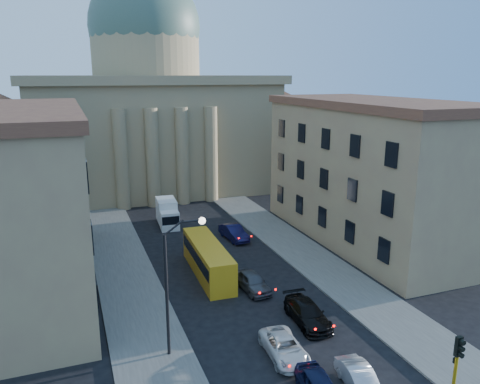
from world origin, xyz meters
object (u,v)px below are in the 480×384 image
object	(u,v)px
city_bus	(208,258)
traffic_light	(456,367)
street_lamp	(175,276)
car_right_near	(360,380)
box_truck	(167,214)

from	to	relation	value
city_bus	traffic_light	bearing A→B (deg)	-69.57
street_lamp	car_right_near	distance (m)	12.08
traffic_light	box_truck	distance (m)	36.82
street_lamp	box_truck	distance (m)	26.80
box_truck	city_bus	bearing A→B (deg)	-84.48
traffic_light	city_bus	bearing A→B (deg)	108.38
car_right_near	box_truck	xyz separation A→B (m)	(-3.82, 33.02, 0.72)
street_lamp	city_bus	world-z (taller)	street_lamp
car_right_near	box_truck	size ratio (longest dim) A/B	0.74
city_bus	box_truck	size ratio (longest dim) A/B	1.85
street_lamp	car_right_near	size ratio (longest dim) A/B	2.20
traffic_light	box_truck	xyz separation A→B (m)	(-7.37, 36.05, -1.21)
traffic_light	street_lamp	distance (m)	16.06
street_lamp	car_right_near	bearing A→B (deg)	-38.62
street_lamp	box_truck	bearing A→B (deg)	79.35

